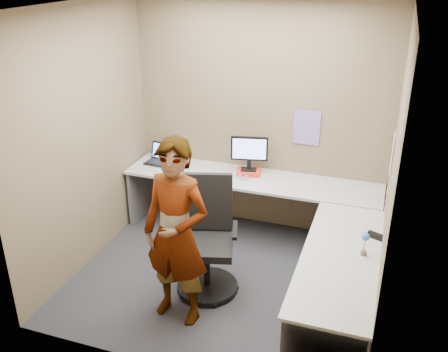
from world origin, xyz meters
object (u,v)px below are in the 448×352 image
at_px(person, 176,234).
at_px(office_chair, 207,246).
at_px(monitor, 249,151).
at_px(desk, 275,218).

bearing_deg(person, office_chair, 86.76).
bearing_deg(person, monitor, 92.70).
distance_m(desk, office_chair, 0.79).
distance_m(office_chair, person, 0.64).
xyz_separation_m(desk, office_chair, (-0.55, -0.55, -0.12)).
distance_m(monitor, person, 1.75).
bearing_deg(monitor, office_chair, -104.71).
xyz_separation_m(monitor, office_chair, (-0.05, -1.25, -0.55)).
relative_size(monitor, person, 0.24).
bearing_deg(office_chair, person, -117.24).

